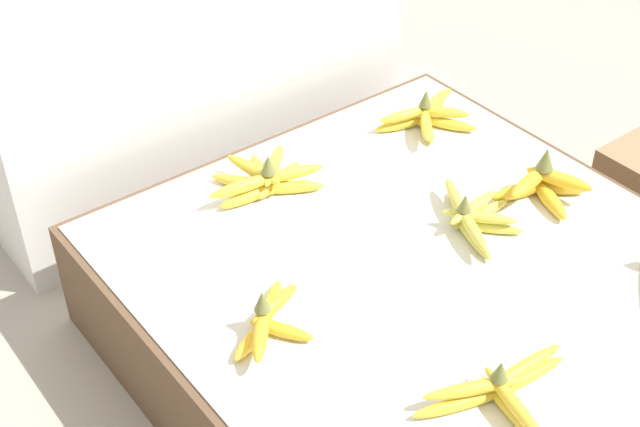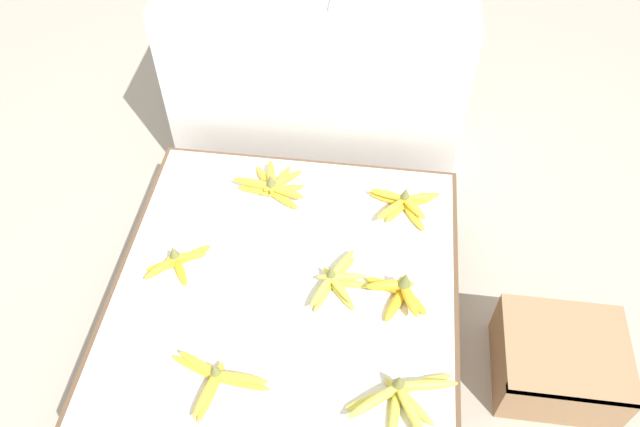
{
  "view_description": "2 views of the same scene",
  "coord_description": "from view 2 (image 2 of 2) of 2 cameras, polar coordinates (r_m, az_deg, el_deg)",
  "views": [
    {
      "loc": [
        -0.88,
        -0.86,
        1.3
      ],
      "look_at": [
        -0.11,
        0.14,
        0.32
      ],
      "focal_mm": 50.0,
      "sensor_mm": 36.0,
      "label": 1
    },
    {
      "loc": [
        0.22,
        -0.96,
        1.73
      ],
      "look_at": [
        0.08,
        0.13,
        0.41
      ],
      "focal_mm": 35.0,
      "sensor_mm": 36.0,
      "label": 2
    }
  ],
  "objects": [
    {
      "name": "ground_plane",
      "position": [
        1.99,
        -2.86,
        -10.22
      ],
      "size": [
        10.0,
        10.0,
        0.0
      ],
      "primitive_type": "plane",
      "color": "#A89E8E"
    },
    {
      "name": "display_platform",
      "position": [
        1.88,
        -3.01,
        -8.39
      ],
      "size": [
        0.98,
        0.99,
        0.24
      ],
      "color": "brown",
      "rests_on": "ground_plane"
    },
    {
      "name": "back_vendor_table",
      "position": [
        2.27,
        -0.12,
        12.53
      ],
      "size": [
        1.0,
        0.43,
        0.69
      ],
      "color": "white",
      "rests_on": "ground_plane"
    },
    {
      "name": "wooden_crate",
      "position": [
        1.95,
        21.01,
        -12.52
      ],
      "size": [
        0.35,
        0.3,
        0.18
      ],
      "color": "#997551",
      "rests_on": "ground_plane"
    },
    {
      "name": "banana_bunch_front_midleft",
      "position": [
        1.63,
        -9.48,
        -14.7
      ],
      "size": [
        0.27,
        0.18,
        0.08
      ],
      "color": "gold",
      "rests_on": "display_platform"
    },
    {
      "name": "banana_bunch_front_right",
      "position": [
        1.6,
        7.47,
        -16.36
      ],
      "size": [
        0.28,
        0.21,
        0.09
      ],
      "color": "gold",
      "rests_on": "display_platform"
    },
    {
      "name": "banana_bunch_middle_left",
      "position": [
        1.83,
        -12.93,
        -4.33
      ],
      "size": [
        0.17,
        0.17,
        0.09
      ],
      "color": "gold",
      "rests_on": "display_platform"
    },
    {
      "name": "banana_bunch_middle_midright",
      "position": [
        1.75,
        1.53,
        -6.23
      ],
      "size": [
        0.17,
        0.22,
        0.08
      ],
      "color": "gold",
      "rests_on": "display_platform"
    },
    {
      "name": "banana_bunch_middle_right",
      "position": [
        1.74,
        7.25,
        -7.15
      ],
      "size": [
        0.18,
        0.15,
        0.11
      ],
      "color": "gold",
      "rests_on": "display_platform"
    },
    {
      "name": "banana_bunch_back_midleft",
      "position": [
        1.98,
        -4.3,
        2.58
      ],
      "size": [
        0.24,
        0.19,
        0.09
      ],
      "color": "gold",
      "rests_on": "display_platform"
    },
    {
      "name": "banana_bunch_back_right",
      "position": [
        1.94,
        7.64,
        0.9
      ],
      "size": [
        0.23,
        0.15,
        0.09
      ],
      "color": "gold",
      "rests_on": "display_platform"
    }
  ]
}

